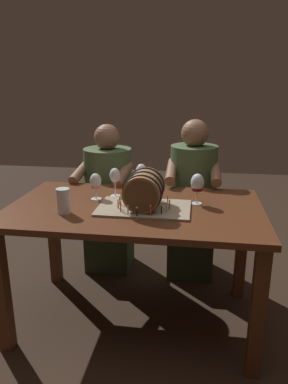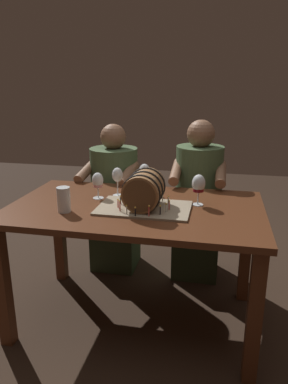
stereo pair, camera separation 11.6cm
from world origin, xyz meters
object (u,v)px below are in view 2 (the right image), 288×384
Objects in this scene: wine_glass_red at (199,185)px; wine_glass_white at (144,174)px; dining_table at (136,223)px; person_seated_right at (198,206)px; wine_glass_empty at (117,176)px; wine_glass_rose at (98,181)px; barrel_cake at (144,192)px; beer_pint at (64,200)px; person_seated_left at (115,202)px.

wine_glass_red is 0.98× the size of wine_glass_white.
dining_table is 0.43m from wine_glass_red.
wine_glass_empty is at bearing -134.31° from person_seated_right.
person_seated_right reaches higher than wine_glass_rose.
barrel_cake is 0.30m from wine_glass_empty.
beer_pint is 1.11m from person_seated_right.
wine_glass_red reaches higher than wine_glass_empty.
wine_glass_red is at bearing -87.00° from person_seated_right.
wine_glass_empty is 0.97× the size of wine_glass_white.
wine_glass_rose is at bearing 161.20° from dining_table.
wine_glass_white is 1.33× the size of beer_pint.
wine_glass_red is 0.15× the size of person_seated_right.
dining_table is at bearing 26.20° from beer_pint.
wine_glass_white is at bearing 51.97° from beer_pint.
person_seated_right is (0.58, 0.57, -0.31)m from wine_glass_rose.
person_seated_right is at bearing 63.77° from dining_table.
wine_glass_rose is at bearing -135.52° from person_seated_right.
wine_glass_white is 0.58m from beer_pint.
wine_glass_white reaches higher than dining_table.
dining_table is 0.35m from wine_glass_rose.
person_seated_left is at bearing 116.24° from dining_table.
barrel_cake is at bearing -37.10° from dining_table.
wine_glass_white is (0.15, 0.11, -0.01)m from wine_glass_empty.
wine_glass_empty is 0.19m from wine_glass_white.
wine_glass_rose is 0.89× the size of wine_glass_red.
wine_glass_red is 0.16× the size of person_seated_left.
barrel_cake is 0.45× the size of person_seated_left.
wine_glass_red is 0.65m from person_seated_right.
wine_glass_white is at bearing 37.38° from wine_glass_rose.
barrel_cake reaches higher than wine_glass_rose.
wine_glass_white reaches higher than wine_glass_red.
barrel_cake is at bearing -22.75° from wine_glass_rose.
wine_glass_red is at bearing 0.11° from wine_glass_rose.
beer_pint is (-0.36, -0.18, 0.17)m from dining_table.
wine_glass_empty is 0.16× the size of person_seated_left.
dining_table is 0.44m from beer_pint.
wine_glass_rose is 0.32m from wine_glass_white.
wine_glass_empty is 0.41m from beer_pint.
person_seated_left is at bearing 179.99° from person_seated_right.
barrel_cake is 0.43× the size of person_seated_right.
person_seated_right is at bearing -0.01° from person_seated_left.
person_seated_right reaches higher than person_seated_left.
wine_glass_empty is (-0.15, 0.17, 0.24)m from dining_table.
wine_glass_rose is (-0.26, 0.09, 0.22)m from dining_table.
person_seated_right reaches higher than dining_table.
barrel_cake is 0.86m from person_seated_left.
wine_glass_red is 0.76m from beer_pint.
person_seated_left reaches higher than barrel_cake.
barrel_cake reaches higher than beer_pint.
beer_pint is at bearing -128.03° from wine_glass_white.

